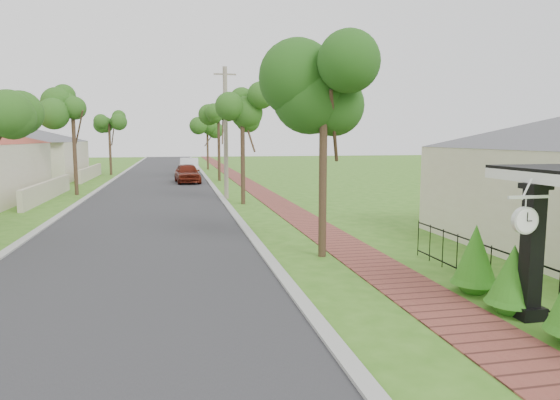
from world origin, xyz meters
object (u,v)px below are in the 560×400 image
object	(u,v)px
porch_post	(531,259)
utility_pole	(226,133)
parked_car_red	(187,173)
station_clock	(525,219)
parked_car_white	(189,167)
near_tree	(324,87)

from	to	relation	value
porch_post	utility_pole	distance (m)	19.92
parked_car_red	station_clock	distance (m)	30.36
parked_car_white	utility_pole	distance (m)	18.14
parked_car_white	station_clock	size ratio (longest dim) A/B	5.81
parked_car_red	porch_post	bearing A→B (deg)	-84.06
porch_post	parked_car_red	distance (m)	30.03
porch_post	near_tree	xyz separation A→B (m)	(-2.35, 5.44, 3.56)
parked_car_red	near_tree	size ratio (longest dim) A/B	0.71
porch_post	parked_car_white	distance (m)	37.63
parked_car_white	near_tree	world-z (taller)	near_tree
parked_car_red	near_tree	bearing A→B (deg)	-87.15
parked_car_red	utility_pole	distance (m)	10.66
parked_car_red	parked_car_white	bearing A→B (deg)	82.64
parked_car_red	utility_pole	xyz separation A→B (m)	(1.88, -10.09, 2.88)
near_tree	utility_pole	distance (m)	14.08
near_tree	utility_pole	size ratio (longest dim) A/B	0.83
parked_car_white	station_clock	distance (m)	37.98
near_tree	station_clock	distance (m)	6.71
near_tree	parked_car_white	bearing A→B (deg)	95.06
parked_car_red	station_clock	world-z (taller)	station_clock
parked_car_white	near_tree	xyz separation A→B (m)	(2.82, -31.83, 3.93)
parked_car_red	near_tree	distance (m)	24.60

